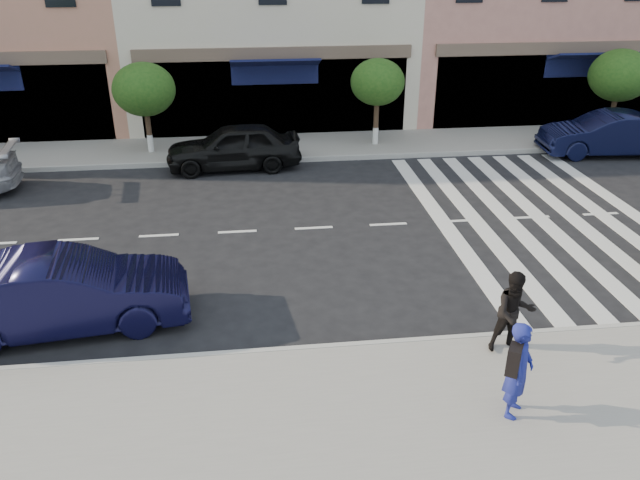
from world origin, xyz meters
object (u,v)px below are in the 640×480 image
at_px(walker, 514,313).
at_px(car_near_mid, 64,293).
at_px(car_far_right, 607,134).
at_px(car_far_mid, 234,146).
at_px(photographer, 519,370).

xyz_separation_m(walker, car_near_mid, (-8.12, 1.94, -0.17)).
bearing_deg(car_far_right, car_far_mid, -85.72).
relative_size(photographer, walker, 1.04).
relative_size(photographer, car_far_mid, 0.37).
bearing_deg(car_far_right, walker, -31.32).
relative_size(car_far_mid, car_far_right, 0.96).
distance_m(walker, car_near_mid, 8.35).
relative_size(walker, car_far_right, 0.34).
relative_size(car_near_mid, car_far_mid, 1.06).
bearing_deg(photographer, car_near_mid, 97.56).
bearing_deg(walker, photographer, -110.56).
xyz_separation_m(photographer, car_near_mid, (-7.53, 3.54, -0.20)).
bearing_deg(photographer, walker, 12.40).
distance_m(walker, car_far_right, 13.63).
bearing_deg(car_near_mid, car_far_mid, -26.20).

